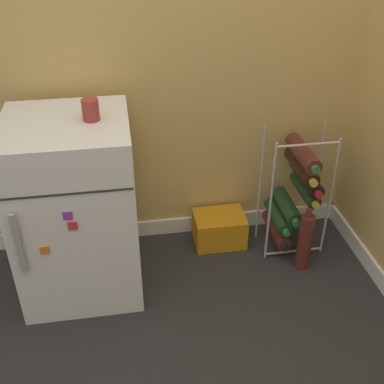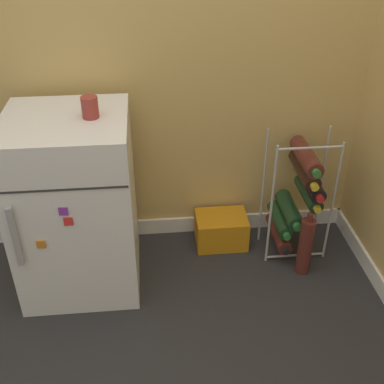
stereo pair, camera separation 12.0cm
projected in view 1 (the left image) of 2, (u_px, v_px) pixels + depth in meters
The scene contains 6 objects.
ground_plane at pixel (182, 329), 2.10m from camera, with size 14.00×14.00×0.00m, color #28282B.
mini_fridge at pixel (76, 209), 2.14m from camera, with size 0.52×0.54×0.84m.
wine_rack at pixel (294, 190), 2.42m from camera, with size 0.32×0.32×0.66m.
soda_box at pixel (219, 229), 2.58m from camera, with size 0.27×0.20×0.17m.
fridge_top_cup at pixel (91, 110), 1.91m from camera, with size 0.07×0.07×0.09m.
loose_bottle_floor at pixel (305, 241), 2.37m from camera, with size 0.07×0.07×0.35m.
Camera 1 is at (-0.19, -1.44, 1.64)m, focal length 45.00 mm.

